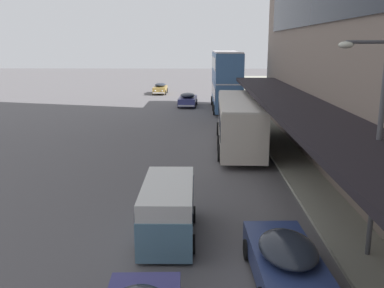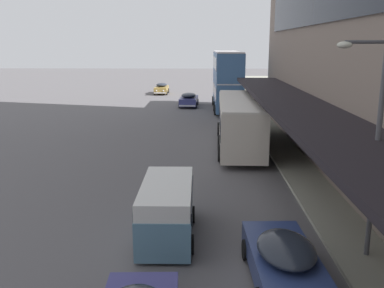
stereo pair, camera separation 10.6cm
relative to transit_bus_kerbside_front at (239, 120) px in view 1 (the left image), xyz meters
The scene contains 7 objects.
transit_bus_kerbside_front is the anchor object (origin of this frame).
transit_bus_kerbside_rear 16.61m from the transit_bus_kerbside_front, 89.67° to the left, with size 2.85×10.59×5.93m.
sedan_trailing_near 19.61m from the transit_bus_kerbside_front, 101.50° to the left, with size 2.09×4.77×1.50m.
sedan_oncoming_rear 16.40m from the transit_bus_kerbside_front, 90.32° to the right, with size 2.06×4.67×1.42m.
sedan_lead_near 32.27m from the transit_bus_kerbside_front, 104.42° to the left, with size 1.82×4.59×1.48m.
vw_van 13.80m from the transit_bus_kerbside_front, 105.25° to the right, with size 1.94×4.56×1.96m.
street_lamp 15.24m from the transit_bus_kerbside_front, 79.93° to the right, with size 1.50×0.28×6.64m.
Camera 1 is at (1.75, -0.76, 6.63)m, focal length 40.00 mm.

